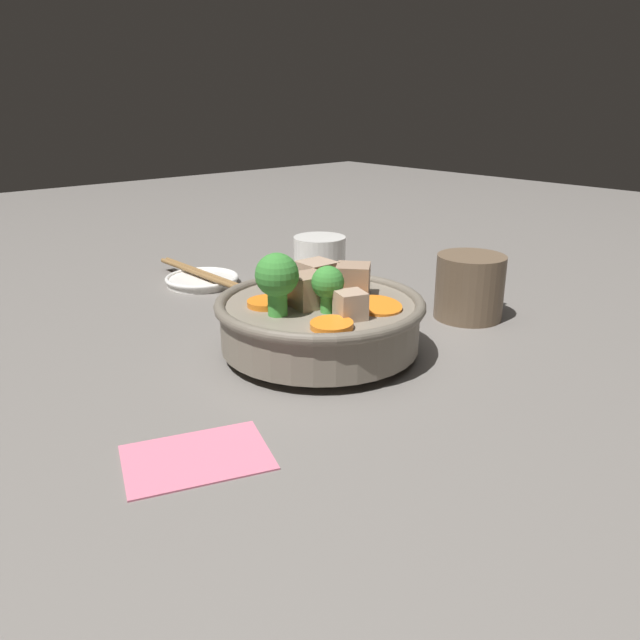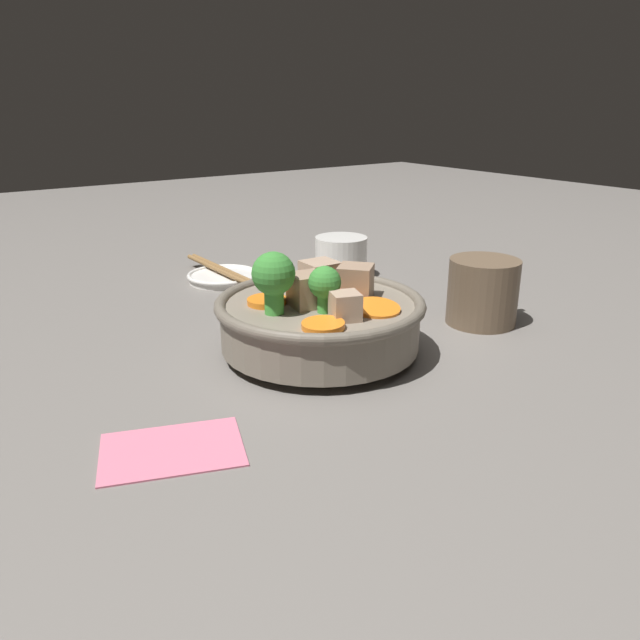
{
  "view_description": "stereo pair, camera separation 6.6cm",
  "coord_description": "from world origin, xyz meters",
  "px_view_note": "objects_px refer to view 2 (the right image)",
  "views": [
    {
      "loc": [
        -0.41,
        -0.46,
        0.26
      ],
      "look_at": [
        0.0,
        0.0,
        0.04
      ],
      "focal_mm": 35.0,
      "sensor_mm": 36.0,
      "label": 1
    },
    {
      "loc": [
        -0.36,
        -0.51,
        0.26
      ],
      "look_at": [
        0.0,
        0.0,
        0.04
      ],
      "focal_mm": 35.0,
      "sensor_mm": 36.0,
      "label": 2
    }
  ],
  "objects_px": {
    "stirfry_bowl": "(320,317)",
    "tea_cup": "(341,256)",
    "chopsticks_pair": "(223,271)",
    "side_saucer": "(223,277)",
    "dark_mug": "(484,291)"
  },
  "relations": [
    {
      "from": "stirfry_bowl",
      "to": "tea_cup",
      "type": "height_order",
      "value": "stirfry_bowl"
    },
    {
      "from": "chopsticks_pair",
      "to": "side_saucer",
      "type": "bearing_deg",
      "value": 0.0
    },
    {
      "from": "stirfry_bowl",
      "to": "side_saucer",
      "type": "relative_size",
      "value": 2.06
    },
    {
      "from": "chopsticks_pair",
      "to": "dark_mug",
      "type": "bearing_deg",
      "value": -63.58
    },
    {
      "from": "tea_cup",
      "to": "chopsticks_pair",
      "type": "height_order",
      "value": "tea_cup"
    },
    {
      "from": "side_saucer",
      "to": "chopsticks_pair",
      "type": "xyz_separation_m",
      "value": [
        0.0,
        0.0,
        0.01
      ]
    },
    {
      "from": "dark_mug",
      "to": "stirfry_bowl",
      "type": "bearing_deg",
      "value": 170.84
    },
    {
      "from": "side_saucer",
      "to": "dark_mug",
      "type": "bearing_deg",
      "value": -63.58
    },
    {
      "from": "tea_cup",
      "to": "dark_mug",
      "type": "height_order",
      "value": "dark_mug"
    },
    {
      "from": "side_saucer",
      "to": "tea_cup",
      "type": "relative_size",
      "value": 1.36
    },
    {
      "from": "tea_cup",
      "to": "dark_mug",
      "type": "xyz_separation_m",
      "value": [
        0.01,
        -0.27,
        0.01
      ]
    },
    {
      "from": "stirfry_bowl",
      "to": "side_saucer",
      "type": "xyz_separation_m",
      "value": [
        0.05,
        0.31,
        -0.04
      ]
    },
    {
      "from": "side_saucer",
      "to": "stirfry_bowl",
      "type": "bearing_deg",
      "value": -98.33
    },
    {
      "from": "tea_cup",
      "to": "chopsticks_pair",
      "type": "bearing_deg",
      "value": 153.28
    },
    {
      "from": "side_saucer",
      "to": "chopsticks_pair",
      "type": "bearing_deg",
      "value": 0.0
    }
  ]
}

